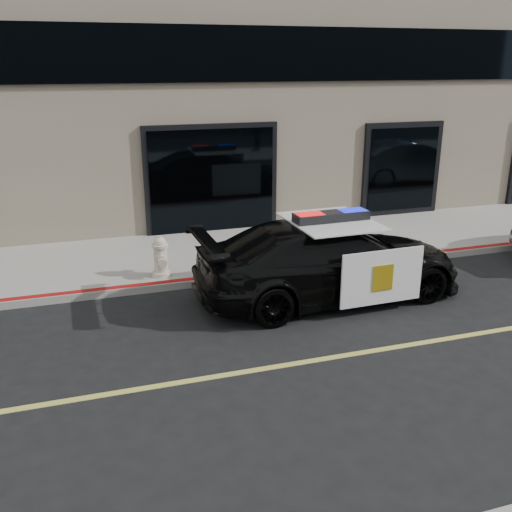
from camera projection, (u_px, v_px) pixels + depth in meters
name	position (u px, v px, depth m)	size (l,w,h in m)	color
ground	(378.00, 350.00, 9.03)	(120.00, 120.00, 0.00)	black
sidewalk_n	(270.00, 248.00, 13.73)	(60.00, 3.50, 0.15)	gray
building_n	(213.00, 1.00, 16.54)	(60.00, 7.00, 12.00)	#756856
police_car	(330.00, 259.00, 10.84)	(2.53, 5.30, 1.70)	black
fire_hydrant	(161.00, 257.00, 11.61)	(0.38, 0.53, 0.85)	beige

